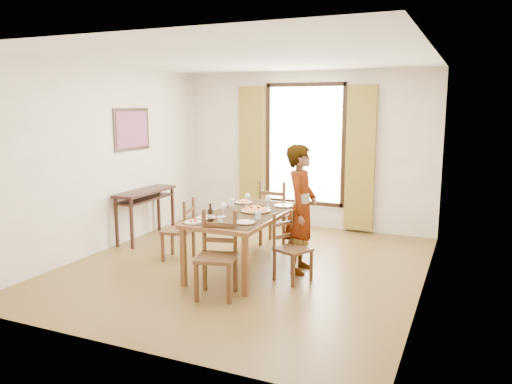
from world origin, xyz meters
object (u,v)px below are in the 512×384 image
at_px(console_table, 145,197).
at_px(dining_table, 245,217).
at_px(pasta_platter, 255,208).
at_px(man, 301,209).

bearing_deg(console_table, dining_table, -18.54).
height_order(console_table, pasta_platter, pasta_platter).
xyz_separation_m(man, pasta_platter, (-0.58, -0.12, -0.02)).
bearing_deg(man, console_table, 74.90).
bearing_deg(man, dining_table, 101.68).
relative_size(console_table, man, 0.73).
relative_size(man, pasta_platter, 4.11).
relative_size(console_table, dining_table, 0.64).
bearing_deg(dining_table, man, 16.76).
distance_m(dining_table, man, 0.73).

